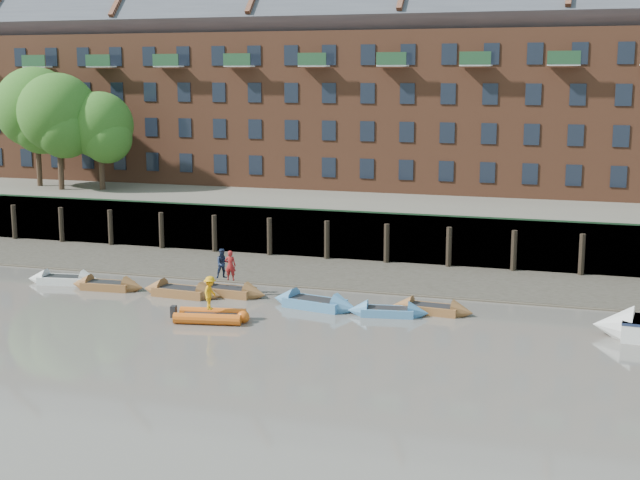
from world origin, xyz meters
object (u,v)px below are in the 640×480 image
at_px(rowboat_3, 228,291).
at_px(rowboat_2, 182,292).
at_px(rowboat_5, 388,312).
at_px(person_rib_crew, 210,293).
at_px(rowboat_4, 315,303).
at_px(person_rower_a, 230,265).
at_px(rowboat_1, 108,286).
at_px(rowboat_6, 432,309).
at_px(rowboat_0, 64,280).
at_px(person_rower_b, 223,264).
at_px(rib_tender, 213,316).

bearing_deg(rowboat_3, rowboat_2, -155.48).
bearing_deg(rowboat_2, rowboat_5, 1.07).
relative_size(rowboat_3, person_rib_crew, 2.78).
xyz_separation_m(rowboat_4, person_rower_a, (-5.17, 1.04, 1.46)).
bearing_deg(person_rower_a, rowboat_1, -3.14).
bearing_deg(person_rib_crew, rowboat_6, -68.41).
relative_size(rowboat_4, rowboat_5, 1.21).
distance_m(rowboat_0, rowboat_3, 10.19).
xyz_separation_m(rowboat_3, person_rower_a, (0.20, -0.06, 1.48)).
distance_m(rowboat_6, person_rib_crew, 11.24).
relative_size(person_rower_a, person_rib_crew, 1.00).
height_order(rowboat_6, person_rib_crew, person_rib_crew).
bearing_deg(rowboat_1, rowboat_3, 2.26).
distance_m(rowboat_4, rowboat_5, 3.98).
relative_size(rowboat_3, rowboat_5, 1.10).
relative_size(rowboat_0, person_rib_crew, 2.76).
bearing_deg(rowboat_6, person_rower_b, -178.34).
bearing_deg(rowboat_4, rib_tender, -123.48).
bearing_deg(rowboat_0, rowboat_1, -18.00).
relative_size(rowboat_3, rowboat_4, 0.91).
bearing_deg(person_rower_b, person_rower_a, -65.49).
relative_size(rowboat_1, rowboat_4, 0.87).
bearing_deg(rowboat_4, person_rower_a, -179.76).
height_order(rowboat_5, rib_tender, rowboat_5).
height_order(rowboat_1, person_rib_crew, person_rib_crew).
relative_size(rowboat_3, rowboat_6, 1.07).
xyz_separation_m(rowboat_2, person_rower_b, (1.98, 1.16, 1.47)).
relative_size(rowboat_4, person_rib_crew, 3.07).
relative_size(rowboat_0, person_rower_a, 2.78).
xyz_separation_m(person_rower_b, person_rib_crew, (1.64, -5.27, -0.30)).
bearing_deg(rowboat_0, rib_tender, -31.34).
bearing_deg(rowboat_6, person_rower_a, -176.78).
bearing_deg(person_rib_crew, rowboat_4, -49.97).
bearing_deg(rowboat_2, rowboat_3, 24.19).
xyz_separation_m(rowboat_5, person_rib_crew, (-8.09, -3.58, 1.21)).
bearing_deg(rowboat_2, person_rower_a, 21.52).
relative_size(rowboat_0, rowboat_6, 1.06).
height_order(rowboat_4, person_rower_b, person_rower_b).
height_order(rowboat_0, person_rib_crew, person_rib_crew).
relative_size(rowboat_4, rowboat_6, 1.18).
bearing_deg(person_rower_b, person_rib_crew, -108.84).
bearing_deg(person_rib_crew, rowboat_5, -69.57).
bearing_deg(rowboat_4, rowboat_2, -169.99).
bearing_deg(person_rower_b, rowboat_3, -71.54).
bearing_deg(person_rib_crew, rib_tender, -111.67).
xyz_separation_m(rib_tender, person_rower_b, (-1.79, 5.33, 1.44)).
distance_m(rowboat_6, person_rower_a, 11.27).
bearing_deg(person_rower_b, rowboat_2, 174.25).
xyz_separation_m(rowboat_2, person_rib_crew, (3.61, -4.12, 1.18)).
height_order(rowboat_3, person_rower_a, person_rower_a).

